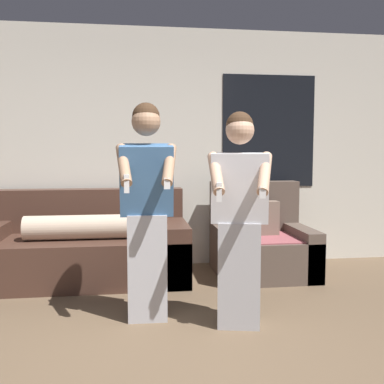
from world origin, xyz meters
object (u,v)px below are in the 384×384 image
object	(u,v)px
couch	(84,249)
person_left	(147,210)
person_right	(239,220)
armchair	(261,245)

from	to	relation	value
couch	person_left	xyz separation A→B (m)	(0.60, -1.20, 0.54)
couch	person_right	bearing A→B (deg)	-48.18
armchair	person_left	size ratio (longest dim) A/B	0.59
person_left	couch	bearing A→B (deg)	116.64
couch	person_left	size ratio (longest dim) A/B	1.24
couch	armchair	world-z (taller)	armchair
couch	person_left	world-z (taller)	person_left
person_right	couch	bearing A→B (deg)	131.82
couch	armchair	size ratio (longest dim) A/B	2.11
armchair	person_left	xyz separation A→B (m)	(-1.27, -1.17, 0.55)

